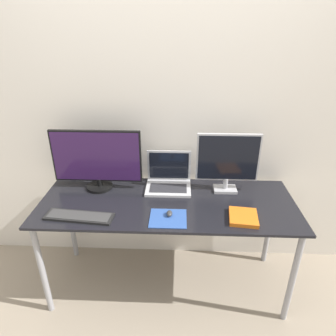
% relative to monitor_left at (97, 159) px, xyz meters
% --- Properties ---
extents(ground_plane, '(12.00, 12.00, 0.00)m').
position_rel_monitor_left_xyz_m(ground_plane, '(0.51, -0.51, -0.99)').
color(ground_plane, gray).
extents(wall_back, '(7.00, 0.05, 2.50)m').
position_rel_monitor_left_xyz_m(wall_back, '(0.51, 0.23, 0.26)').
color(wall_back, silver).
rests_on(wall_back, ground_plane).
extents(desk, '(1.76, 0.68, 0.76)m').
position_rel_monitor_left_xyz_m(desk, '(0.51, -0.17, -0.31)').
color(desk, black).
rests_on(desk, ground_plane).
extents(monitor_left, '(0.64, 0.19, 0.45)m').
position_rel_monitor_left_xyz_m(monitor_left, '(0.00, 0.00, 0.00)').
color(monitor_left, black).
rests_on(monitor_left, desk).
extents(monitor_right, '(0.44, 0.12, 0.44)m').
position_rel_monitor_left_xyz_m(monitor_right, '(0.93, 0.00, 0.01)').
color(monitor_right, '#B2B2B7').
rests_on(monitor_right, desk).
extents(laptop, '(0.33, 0.25, 0.26)m').
position_rel_monitor_left_xyz_m(laptop, '(0.52, 0.05, -0.17)').
color(laptop, silver).
rests_on(laptop, desk).
extents(keyboard, '(0.44, 0.16, 0.02)m').
position_rel_monitor_left_xyz_m(keyboard, '(-0.04, -0.39, -0.22)').
color(keyboard, black).
rests_on(keyboard, desk).
extents(mousepad, '(0.23, 0.21, 0.00)m').
position_rel_monitor_left_xyz_m(mousepad, '(0.53, -0.37, -0.23)').
color(mousepad, '#2D519E').
rests_on(mousepad, desk).
extents(mouse, '(0.04, 0.06, 0.03)m').
position_rel_monitor_left_xyz_m(mouse, '(0.53, -0.35, -0.21)').
color(mouse, '#333333').
rests_on(mouse, mousepad).
extents(book, '(0.20, 0.21, 0.03)m').
position_rel_monitor_left_xyz_m(book, '(1.00, -0.36, -0.22)').
color(book, orange).
rests_on(book, desk).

